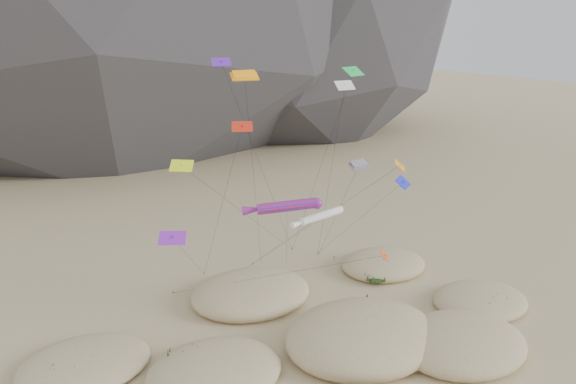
# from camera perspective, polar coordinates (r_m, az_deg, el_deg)

# --- Properties ---
(ground) EXTENTS (500.00, 500.00, 0.00)m
(ground) POSITION_cam_1_polar(r_m,az_deg,el_deg) (53.77, 6.46, -17.11)
(ground) COLOR #CCB789
(ground) RESTS_ON ground
(dunes) EXTENTS (51.74, 34.81, 4.46)m
(dunes) POSITION_cam_1_polar(r_m,az_deg,el_deg) (55.33, 3.72, -15.03)
(dunes) COLOR #CCB789
(dunes) RESTS_ON ground
(dune_grass) EXTENTS (44.63, 28.74, 1.59)m
(dune_grass) POSITION_cam_1_polar(r_m,az_deg,el_deg) (56.35, 2.88, -14.25)
(dune_grass) COLOR black
(dune_grass) RESTS_ON ground
(kite_stakes) EXTENTS (21.95, 6.96, 0.30)m
(kite_stakes) POSITION_cam_1_polar(r_m,az_deg,el_deg) (72.18, -2.78, -7.59)
(kite_stakes) COLOR #3F2D1E
(kite_stakes) RESTS_ON ground
(rainbow_tube_kite) EXTENTS (10.69, 13.72, 13.22)m
(rainbow_tube_kite) POSITION_cam_1_polar(r_m,az_deg,el_deg) (56.08, -0.38, -1.49)
(rainbow_tube_kite) COLOR #FF1A1D
(rainbow_tube_kite) RESTS_ON ground
(white_tube_kite) EXTENTS (8.45, 12.24, 11.30)m
(white_tube_kite) POSITION_cam_1_polar(r_m,az_deg,el_deg) (58.39, 3.17, -2.51)
(white_tube_kite) COLOR white
(white_tube_kite) RESTS_ON ground
(orange_parafoil) EXTENTS (7.13, 9.10, 25.40)m
(orange_parafoil) POSITION_cam_1_polar(r_m,az_deg,el_deg) (57.74, -4.42, 11.48)
(orange_parafoil) COLOR orange
(orange_parafoil) RESTS_ON ground
(multi_parafoil) EXTENTS (5.85, 15.36, 16.70)m
(multi_parafoil) POSITION_cam_1_polar(r_m,az_deg,el_deg) (57.24, 7.16, 2.65)
(multi_parafoil) COLOR red
(multi_parafoil) RESTS_ON ground
(delta_kites) EXTENTS (26.68, 23.04, 26.72)m
(delta_kites) POSITION_cam_1_polar(r_m,az_deg,el_deg) (56.20, 1.63, 3.82)
(delta_kites) COLOR #531DAB
(delta_kites) RESTS_ON ground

